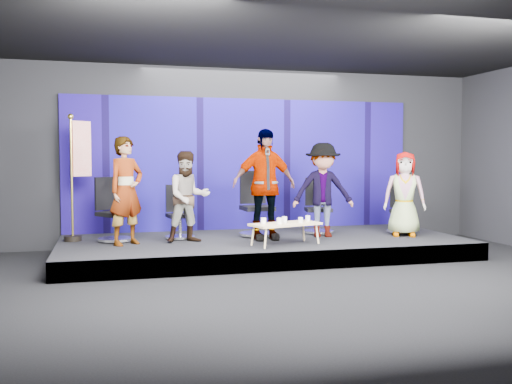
{
  "coord_description": "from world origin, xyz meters",
  "views": [
    {
      "loc": [
        -2.7,
        -7.15,
        1.72
      ],
      "look_at": [
        -0.17,
        2.4,
        1.13
      ],
      "focal_mm": 40.0,
      "sensor_mm": 36.0,
      "label": 1
    }
  ],
  "objects_px": {
    "chair_c": "(256,215)",
    "panelist_c": "(264,185)",
    "mug_e": "(308,218)",
    "panelist_a": "(126,191)",
    "chair_e": "(401,216)",
    "panelist_e": "(404,194)",
    "panelist_b": "(188,197)",
    "mug_a": "(263,221)",
    "mug_d": "(301,220)",
    "mug_c": "(284,220)",
    "chair_d": "(318,215)",
    "panelist_d": "(323,190)",
    "chair_a": "(114,220)",
    "coffee_table": "(285,225)",
    "mug_b": "(279,221)",
    "chair_b": "(179,221)",
    "flag_stand": "(78,174)"
  },
  "relations": [
    {
      "from": "chair_d",
      "to": "panelist_e",
      "type": "height_order",
      "value": "panelist_e"
    },
    {
      "from": "chair_c",
      "to": "panelist_b",
      "type": "bearing_deg",
      "value": -163.29
    },
    {
      "from": "panelist_b",
      "to": "panelist_e",
      "type": "relative_size",
      "value": 1.0
    },
    {
      "from": "panelist_b",
      "to": "panelist_e",
      "type": "bearing_deg",
      "value": -10.49
    },
    {
      "from": "chair_b",
      "to": "mug_e",
      "type": "xyz_separation_m",
      "value": [
        2.04,
        -0.99,
        0.09
      ]
    },
    {
      "from": "chair_c",
      "to": "panelist_c",
      "type": "distance_m",
      "value": 0.77
    },
    {
      "from": "chair_d",
      "to": "mug_c",
      "type": "bearing_deg",
      "value": -120.34
    },
    {
      "from": "mug_d",
      "to": "panelist_a",
      "type": "bearing_deg",
      "value": 166.25
    },
    {
      "from": "mug_e",
      "to": "panelist_c",
      "type": "bearing_deg",
      "value": 143.93
    },
    {
      "from": "chair_d",
      "to": "flag_stand",
      "type": "relative_size",
      "value": 0.48
    },
    {
      "from": "panelist_d",
      "to": "mug_a",
      "type": "xyz_separation_m",
      "value": [
        -1.33,
        -0.76,
        -0.44
      ]
    },
    {
      "from": "chair_a",
      "to": "mug_a",
      "type": "distance_m",
      "value": 2.61
    },
    {
      "from": "panelist_a",
      "to": "chair_d",
      "type": "bearing_deg",
      "value": -26.67
    },
    {
      "from": "panelist_e",
      "to": "mug_e",
      "type": "xyz_separation_m",
      "value": [
        -1.97,
        -0.28,
        -0.36
      ]
    },
    {
      "from": "panelist_a",
      "to": "mug_b",
      "type": "relative_size",
      "value": 17.34
    },
    {
      "from": "mug_e",
      "to": "mug_d",
      "type": "bearing_deg",
      "value": -135.08
    },
    {
      "from": "chair_b",
      "to": "chair_c",
      "type": "xyz_separation_m",
      "value": [
        1.4,
        -0.02,
        0.08
      ]
    },
    {
      "from": "mug_e",
      "to": "chair_e",
      "type": "bearing_deg",
      "value": 18.97
    },
    {
      "from": "panelist_d",
      "to": "mug_c",
      "type": "xyz_separation_m",
      "value": [
        -0.94,
        -0.67,
        -0.44
      ]
    },
    {
      "from": "chair_a",
      "to": "chair_e",
      "type": "distance_m",
      "value": 5.34
    },
    {
      "from": "chair_a",
      "to": "mug_d",
      "type": "xyz_separation_m",
      "value": [
        2.98,
        -1.14,
        0.04
      ]
    },
    {
      "from": "coffee_table",
      "to": "mug_d",
      "type": "height_order",
      "value": "mug_d"
    },
    {
      "from": "mug_c",
      "to": "chair_d",
      "type": "bearing_deg",
      "value": 48.38
    },
    {
      "from": "panelist_a",
      "to": "mug_a",
      "type": "relative_size",
      "value": 17.67
    },
    {
      "from": "mug_a",
      "to": "mug_d",
      "type": "xyz_separation_m",
      "value": [
        0.64,
        0.01,
        -0.01
      ]
    },
    {
      "from": "panelist_a",
      "to": "panelist_c",
      "type": "height_order",
      "value": "panelist_c"
    },
    {
      "from": "panelist_c",
      "to": "chair_c",
      "type": "bearing_deg",
      "value": 87.2
    },
    {
      "from": "mug_a",
      "to": "chair_e",
      "type": "bearing_deg",
      "value": 17.59
    },
    {
      "from": "panelist_b",
      "to": "coffee_table",
      "type": "distance_m",
      "value": 1.71
    },
    {
      "from": "chair_e",
      "to": "mug_e",
      "type": "relative_size",
      "value": 10.13
    },
    {
      "from": "panelist_b",
      "to": "panelist_c",
      "type": "xyz_separation_m",
      "value": [
        1.31,
        -0.04,
        0.19
      ]
    },
    {
      "from": "chair_a",
      "to": "chair_c",
      "type": "relative_size",
      "value": 0.92
    },
    {
      "from": "coffee_table",
      "to": "mug_e",
      "type": "xyz_separation_m",
      "value": [
        0.45,
        0.18,
        0.08
      ]
    },
    {
      "from": "panelist_e",
      "to": "mug_b",
      "type": "xyz_separation_m",
      "value": [
        -2.57,
        -0.58,
        -0.36
      ]
    },
    {
      "from": "chair_a",
      "to": "mug_c",
      "type": "relative_size",
      "value": 10.82
    },
    {
      "from": "panelist_d",
      "to": "coffee_table",
      "type": "distance_m",
      "value": 1.31
    },
    {
      "from": "chair_e",
      "to": "panelist_e",
      "type": "xyz_separation_m",
      "value": [
        -0.19,
        -0.46,
        0.46
      ]
    },
    {
      "from": "panelist_e",
      "to": "mug_a",
      "type": "distance_m",
      "value": 2.87
    },
    {
      "from": "chair_b",
      "to": "panelist_b",
      "type": "distance_m",
      "value": 0.68
    },
    {
      "from": "mug_b",
      "to": "mug_c",
      "type": "bearing_deg",
      "value": 51.86
    },
    {
      "from": "chair_d",
      "to": "chair_e",
      "type": "height_order",
      "value": "chair_d"
    },
    {
      "from": "mug_a",
      "to": "chair_d",
      "type": "bearing_deg",
      "value": 41.49
    },
    {
      "from": "chair_b",
      "to": "panelist_b",
      "type": "xyz_separation_m",
      "value": [
        0.09,
        -0.49,
        0.46
      ]
    },
    {
      "from": "panelist_b",
      "to": "mug_c",
      "type": "bearing_deg",
      "value": -29.63
    },
    {
      "from": "panelist_e",
      "to": "mug_d",
      "type": "relative_size",
      "value": 17.14
    },
    {
      "from": "mug_d",
      "to": "mug_c",
      "type": "bearing_deg",
      "value": 162.72
    },
    {
      "from": "panelist_a",
      "to": "mug_e",
      "type": "distance_m",
      "value": 3.05
    },
    {
      "from": "panelist_b",
      "to": "flag_stand",
      "type": "relative_size",
      "value": 0.71
    },
    {
      "from": "panelist_a",
      "to": "mug_e",
      "type": "xyz_separation_m",
      "value": [
        2.97,
        -0.48,
        -0.48
      ]
    },
    {
      "from": "panelist_b",
      "to": "mug_e",
      "type": "bearing_deg",
      "value": -21.68
    }
  ]
}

